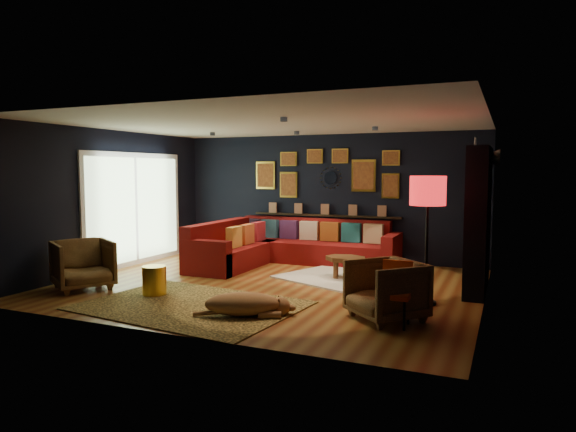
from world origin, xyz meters
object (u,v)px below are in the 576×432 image
at_px(armchair_left, 83,262).
at_px(gold_stool, 154,281).
at_px(coffee_table, 346,261).
at_px(sectional, 281,248).
at_px(armchair_right, 386,287).
at_px(orange_chair, 396,288).
at_px(floor_lamp, 428,196).
at_px(pouf, 244,254).
at_px(dog, 243,299).

relative_size(armchair_left, gold_stool, 1.93).
bearing_deg(coffee_table, sectional, 150.63).
xyz_separation_m(sectional, armchair_right, (2.78, -3.01, 0.09)).
relative_size(gold_stool, orange_chair, 0.57).
bearing_deg(floor_lamp, pouf, 155.47).
distance_m(coffee_table, armchair_left, 4.25).
height_order(armchair_left, gold_stool, armchair_left).
height_order(coffee_table, pouf, coffee_table).
bearing_deg(dog, gold_stool, 139.99).
xyz_separation_m(sectional, coffee_table, (1.61, -0.91, -0.01)).
bearing_deg(armchair_left, armchair_right, -55.79).
height_order(sectional, gold_stool, sectional).
distance_m(sectional, coffee_table, 1.85).
distance_m(gold_stool, dog, 1.81).
relative_size(pouf, dog, 0.38).
distance_m(armchair_left, armchair_right, 4.72).
bearing_deg(armchair_left, coffee_table, -25.31).
bearing_deg(gold_stool, armchair_left, -175.09).
relative_size(armchair_right, floor_lamp, 0.46).
height_order(gold_stool, dog, gold_stool).
bearing_deg(dog, armchair_right, -5.31).
bearing_deg(sectional, floor_lamp, -33.26).
height_order(pouf, armchair_right, armchair_right).
relative_size(armchair_right, dog, 0.63).
relative_size(sectional, pouf, 6.87).
relative_size(gold_stool, dog, 0.34).
xyz_separation_m(gold_stool, orange_chair, (3.59, -0.03, 0.23)).
height_order(orange_chair, floor_lamp, floor_lamp).
xyz_separation_m(floor_lamp, dog, (-2.03, -1.57, -1.28)).
distance_m(pouf, dog, 3.75).
xyz_separation_m(gold_stool, dog, (1.74, -0.47, 0.00)).
bearing_deg(armchair_left, sectional, 0.52).
relative_size(sectional, armchair_right, 4.17).
bearing_deg(dog, floor_lamp, 12.80).
bearing_deg(coffee_table, dog, -101.08).
bearing_deg(floor_lamp, armchair_right, -109.32).
relative_size(armchair_right, orange_chair, 1.06).
bearing_deg(coffee_table, pouf, 165.38).
distance_m(pouf, armchair_left, 3.20).
height_order(sectional, orange_chair, sectional).
distance_m(coffee_table, dog, 2.75).
xyz_separation_m(coffee_table, armchair_right, (1.16, -2.10, 0.09)).
relative_size(sectional, gold_stool, 7.75).
xyz_separation_m(sectional, gold_stool, (-0.66, -3.14, -0.10)).
relative_size(coffee_table, orange_chair, 0.98).
bearing_deg(armchair_right, coffee_table, 161.76).
height_order(coffee_table, gold_stool, gold_stool).
relative_size(armchair_left, armchair_right, 1.04).
xyz_separation_m(armchair_left, armchair_right, (4.71, 0.24, -0.02)).
relative_size(coffee_table, floor_lamp, 0.42).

